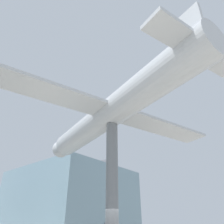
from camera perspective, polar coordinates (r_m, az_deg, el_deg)
name	(u,v)px	position (r m, az deg, el deg)	size (l,w,h in m)	color
glass_pavilion_right	(69,207)	(30.02, -11.24, -23.11)	(11.86, 13.69, 9.02)	#7593A3
support_pylon_central	(112,188)	(11.50, 0.00, -19.21)	(0.63, 0.63, 6.94)	slate
suspended_airplane	(110,113)	(13.12, -0.59, -0.38)	(15.25, 15.12, 3.13)	#B2B7BC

